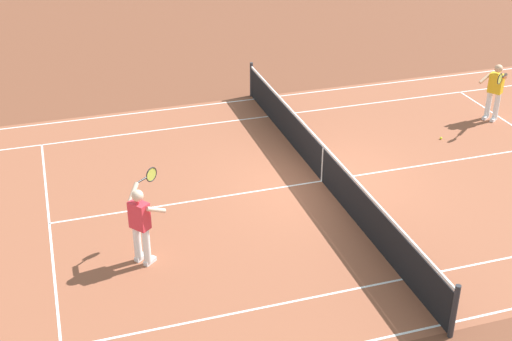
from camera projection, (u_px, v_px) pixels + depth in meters
name	position (u px, v px, depth m)	size (l,w,h in m)	color
ground_plane	(322.00, 181.00, 16.83)	(60.00, 60.00, 0.00)	brown
court_slab	(322.00, 181.00, 16.83)	(24.20, 11.40, 0.00)	#935138
court_line_markings	(322.00, 181.00, 16.83)	(23.85, 11.05, 0.01)	white
tennis_net	(323.00, 163.00, 16.60)	(0.10, 11.70, 1.08)	#2D2D33
tennis_player_near	(141.00, 222.00, 13.46)	(0.74, 1.08, 1.70)	white
tennis_player_far	(495.00, 89.00, 19.66)	(0.80, 1.05, 1.70)	white
tennis_ball	(441.00, 138.00, 18.91)	(0.07, 0.07, 0.07)	#CCE01E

